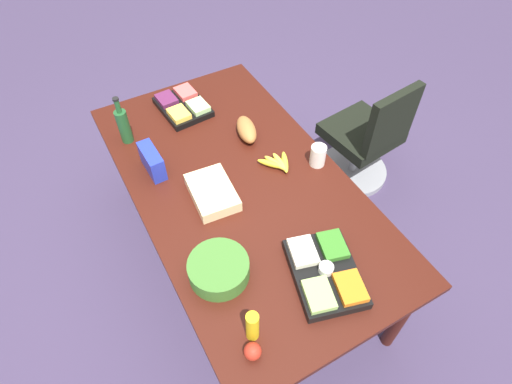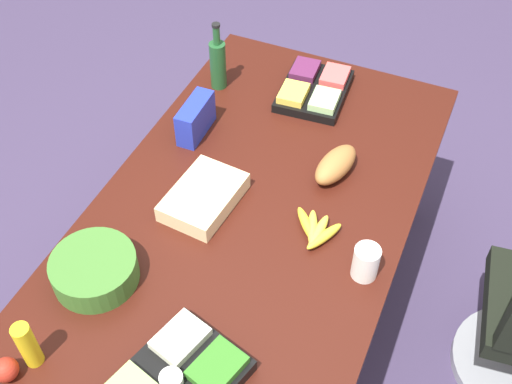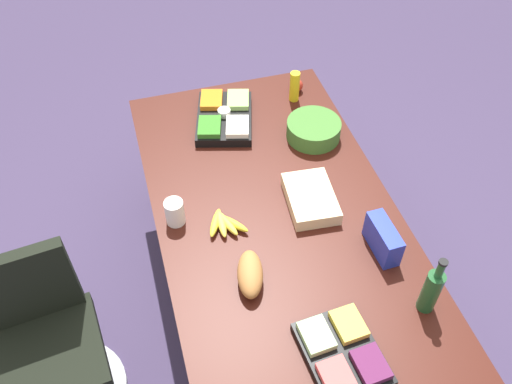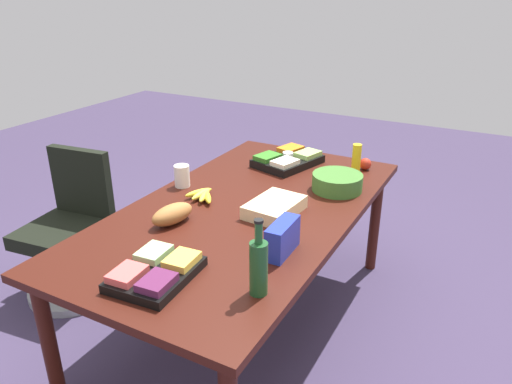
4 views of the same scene
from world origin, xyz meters
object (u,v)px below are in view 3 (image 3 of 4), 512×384
bread_loaf (250,274)px  banana_bunch (224,223)px  sheet_cake (311,198)px  mustard_bottle (295,87)px  fruit_platter (342,353)px  salad_bowl (314,130)px  conference_table (276,222)px  mayo_jar (175,212)px  veggie_tray (224,117)px  apple_red (296,86)px  office_chair (52,355)px  chip_bag_blue (383,239)px  wine_bottle (431,290)px

bread_loaf → banana_bunch: (-0.32, -0.03, -0.03)m
sheet_cake → mustard_bottle: 0.81m
fruit_platter → salad_bowl: bearing=164.8°
conference_table → salad_bowl: (-0.46, 0.36, 0.12)m
mayo_jar → conference_table: bearing=80.2°
banana_bunch → salad_bowl: salad_bowl is taller
veggie_tray → apple_red: veggie_tray is taller
conference_table → fruit_platter: bearing=1.6°
apple_red → banana_bunch: 1.11m
office_chair → mayo_jar: bearing=113.3°
apple_red → sheet_cake: bearing=-14.7°
office_chair → mustard_bottle: size_ratio=5.02×
veggie_tray → mustard_bottle: bearing=100.8°
mayo_jar → bread_loaf: bearing=30.6°
conference_table → salad_bowl: salad_bowl is taller
salad_bowl → chip_bag_blue: (0.80, 0.03, 0.03)m
sheet_cake → chip_bag_blue: (0.35, 0.21, 0.04)m
mustard_bottle → fruit_platter: bearing=-12.2°
fruit_platter → mayo_jar: size_ratio=2.91×
salad_bowl → sheet_cake: bearing=-21.8°
wine_bottle → chip_bag_blue: size_ratio=1.46×
conference_table → mustard_bottle: bearing=155.7°
office_chair → mayo_jar: size_ratio=7.09×
office_chair → bread_loaf: size_ratio=3.85×
conference_table → mayo_jar: mayo_jar is taller
banana_bunch → mayo_jar: size_ratio=1.52×
office_chair → mustard_bottle: 1.89m
conference_table → sheet_cake: (-0.01, 0.17, 0.10)m
veggie_tray → sheet_cake: (0.70, 0.25, -0.00)m
office_chair → mayo_jar: (-0.30, 0.69, 0.47)m
veggie_tray → salad_bowl: size_ratio=1.67×
bread_loaf → mustard_bottle: mustard_bottle is taller
fruit_platter → banana_bunch: bearing=-159.6°
conference_table → apple_red: bearing=155.4°
chip_bag_blue → fruit_platter: bearing=-40.1°
bread_loaf → veggie_tray: bearing=172.0°
conference_table → mustard_bottle: 0.89m
veggie_tray → mayo_jar: (0.63, -0.39, 0.03)m
bread_loaf → salad_bowl: bread_loaf is taller
conference_table → veggie_tray: bearing=-173.8°
mustard_bottle → veggie_tray: bearing=-79.2°
mustard_bottle → banana_bunch: bearing=-37.3°
office_chair → mustard_bottle: bearing=123.7°
fruit_platter → salad_bowl: 1.28m
mayo_jar → mustard_bottle: bearing=130.8°
apple_red → bread_loaf: bearing=-27.4°
bread_loaf → mustard_bottle: size_ratio=1.30×
fruit_platter → wine_bottle: bearing=104.9°
apple_red → salad_bowl: salad_bowl is taller
office_chair → apple_red: 1.95m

